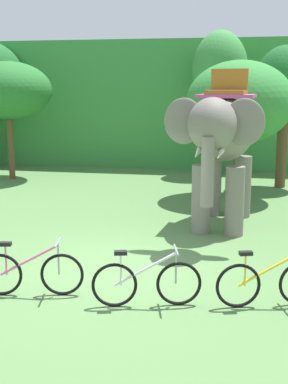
{
  "coord_description": "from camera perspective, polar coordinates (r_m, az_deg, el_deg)",
  "views": [
    {
      "loc": [
        2.34,
        -8.83,
        3.36
      ],
      "look_at": [
        0.51,
        1.0,
        1.3
      ],
      "focal_mm": 48.13,
      "sensor_mm": 36.0,
      "label": 1
    }
  ],
  "objects": [
    {
      "name": "ground_plane",
      "position": [
        9.73,
        -4.06,
        -8.59
      ],
      "size": [
        80.0,
        80.0,
        0.0
      ],
      "primitive_type": "plane",
      "color": "#567F47"
    },
    {
      "name": "bike_pink",
      "position": [
        8.66,
        -12.41,
        -8.74
      ],
      "size": [
        1.69,
        0.53,
        0.92
      ],
      "color": "black",
      "rests_on": "ground"
    },
    {
      "name": "tree_center_right",
      "position": [
        19.36,
        -14.84,
        10.82
      ],
      "size": [
        3.13,
        3.13,
        4.23
      ],
      "color": "brown",
      "rests_on": "ground"
    },
    {
      "name": "foliage_hedge",
      "position": [
        23.88,
        5.02,
        9.79
      ],
      "size": [
        36.0,
        6.0,
        5.2
      ],
      "primitive_type": "cube",
      "color": "#3D8E42",
      "rests_on": "ground"
    },
    {
      "name": "tree_center_left",
      "position": [
        15.66,
        10.56,
        9.74
      ],
      "size": [
        3.16,
        3.16,
        4.12
      ],
      "color": "brown",
      "rests_on": "ground"
    },
    {
      "name": "tree_right",
      "position": [
        19.96,
        8.41,
        12.97
      ],
      "size": [
        2.09,
        2.09,
        5.4
      ],
      "color": "brown",
      "rests_on": "ground"
    },
    {
      "name": "elephant",
      "position": [
        12.23,
        8.73,
        6.08
      ],
      "size": [
        2.09,
        4.21,
        3.78
      ],
      "color": "slate",
      "rests_on": "ground"
    },
    {
      "name": "tree_far_left",
      "position": [
        17.75,
        15.36,
        11.26
      ],
      "size": [
        2.03,
        2.03,
        4.67
      ],
      "color": "brown",
      "rests_on": "ground"
    },
    {
      "name": "bike_white",
      "position": [
        8.07,
        0.28,
        -10.0
      ],
      "size": [
        1.67,
        0.6,
        0.92
      ],
      "color": "black",
      "rests_on": "ground"
    },
    {
      "name": "bike_yellow",
      "position": [
        8.29,
        13.74,
        -9.73
      ],
      "size": [
        1.65,
        0.65,
        0.92
      ],
      "color": "black",
      "rests_on": "ground"
    }
  ]
}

